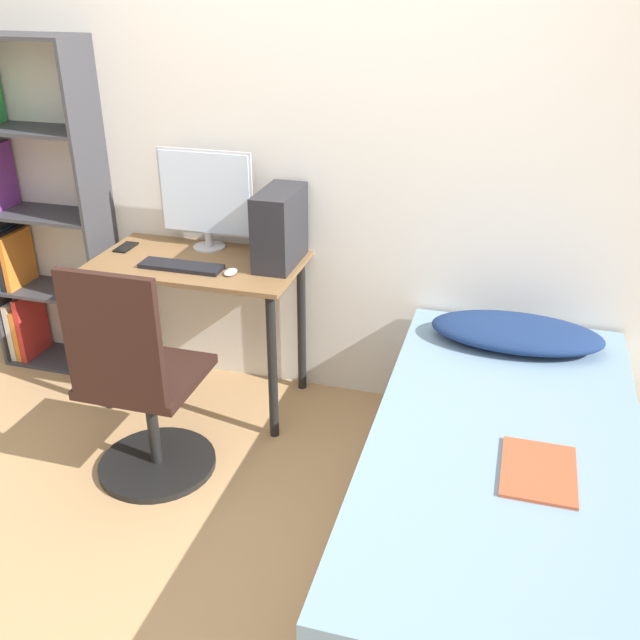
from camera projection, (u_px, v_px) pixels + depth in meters
name	position (u px, v px, depth m)	size (l,w,h in m)	color
ground_plane	(194.00, 587.00, 2.58)	(14.00, 14.00, 0.00)	tan
wall_back	(310.00, 151.00, 3.31)	(8.00, 0.05, 2.50)	silver
desk	(200.00, 287.00, 3.45)	(0.99, 0.55, 0.76)	brown
bookshelf	(28.00, 221.00, 3.73)	(0.66, 0.28, 1.74)	#38383D
office_chair	(141.00, 398.00, 2.98)	(0.52, 0.52, 1.02)	black
bed	(498.00, 497.00, 2.63)	(0.97, 1.97, 0.53)	#4C3D2D
pillow	(516.00, 333.00, 3.11)	(0.74, 0.36, 0.11)	navy
magazine	(539.00, 471.00, 2.33)	(0.24, 0.32, 0.01)	#B24C2D
monitor	(206.00, 196.00, 3.43)	(0.48, 0.16, 0.49)	#B7B7BC
keyboard	(181.00, 266.00, 3.30)	(0.39, 0.11, 0.02)	black
pc_tower	(280.00, 228.00, 3.28)	(0.17, 0.35, 0.35)	#232328
mouse	(231.00, 272.00, 3.24)	(0.06, 0.09, 0.02)	silver
phone	(126.00, 247.00, 3.54)	(0.07, 0.14, 0.01)	black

